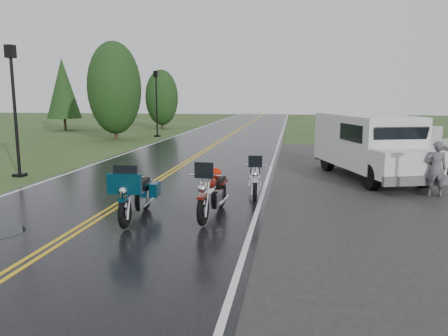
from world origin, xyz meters
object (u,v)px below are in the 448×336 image
(lamp_post_near_left, at_px, (15,111))
(lamp_post_far_left, at_px, (157,104))
(motorcycle_silver, at_px, (255,181))
(motorcycle_red, at_px, (203,198))
(motorcycle_teal, at_px, (124,200))
(van_white, at_px, (373,154))
(person_at_van, at_px, (436,170))

(lamp_post_near_left, distance_m, lamp_post_far_left, 15.97)
(motorcycle_silver, xyz_separation_m, lamp_post_near_left, (-9.02, 2.77, 1.77))
(motorcycle_red, distance_m, motorcycle_teal, 1.73)
(van_white, relative_size, lamp_post_near_left, 1.24)
(motorcycle_red, xyz_separation_m, person_at_van, (6.15, 4.11, 0.11))
(motorcycle_silver, bearing_deg, lamp_post_far_left, 110.03)
(van_white, bearing_deg, lamp_post_near_left, 159.99)
(motorcycle_red, xyz_separation_m, motorcycle_silver, (0.96, 2.47, -0.08))
(motorcycle_silver, relative_size, person_at_van, 1.30)
(motorcycle_silver, distance_m, lamp_post_near_left, 9.60)
(motorcycle_silver, distance_m, lamp_post_far_left, 20.76)
(motorcycle_teal, bearing_deg, lamp_post_far_left, 101.65)
(motorcycle_red, height_order, van_white, van_white)
(van_white, relative_size, person_at_van, 3.62)
(motorcycle_teal, relative_size, motorcycle_silver, 1.12)
(motorcycle_red, height_order, lamp_post_near_left, lamp_post_near_left)
(person_at_van, relative_size, lamp_post_near_left, 0.34)
(motorcycle_teal, distance_m, lamp_post_far_left, 22.61)
(person_at_van, bearing_deg, motorcycle_teal, 32.44)
(motorcycle_teal, xyz_separation_m, lamp_post_far_left, (-6.13, 21.69, 1.67))
(motorcycle_silver, relative_size, lamp_post_far_left, 0.45)
(motorcycle_red, xyz_separation_m, lamp_post_far_left, (-7.79, 21.21, 1.67))
(lamp_post_far_left, bearing_deg, motorcycle_teal, -74.22)
(motorcycle_teal, xyz_separation_m, person_at_van, (7.81, 4.59, 0.12))
(lamp_post_near_left, bearing_deg, motorcycle_red, -33.04)
(motorcycle_red, distance_m, lamp_post_near_left, 9.76)
(motorcycle_teal, bearing_deg, lamp_post_near_left, 134.04)
(lamp_post_near_left, bearing_deg, person_at_van, -4.55)
(motorcycle_red, distance_m, motorcycle_silver, 2.65)
(motorcycle_red, height_order, person_at_van, person_at_van)
(motorcycle_red, bearing_deg, motorcycle_silver, 72.61)
(motorcycle_silver, bearing_deg, person_at_van, 12.53)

